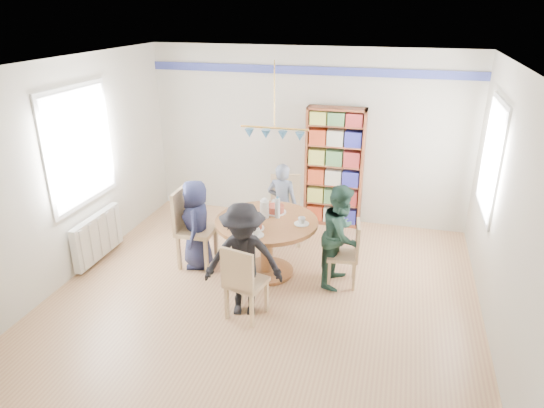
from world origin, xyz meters
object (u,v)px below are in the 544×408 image
(chair_left, at_px, (190,224))
(chair_far, at_px, (286,206))
(person_near, at_px, (243,260))
(person_far, at_px, (282,204))
(person_left, at_px, (196,224))
(chair_near, at_px, (243,280))
(dining_table, at_px, (267,234))
(bookshelf, at_px, (334,169))
(radiator, at_px, (98,237))
(chair_right, at_px, (349,251))
(person_right, at_px, (341,236))

(chair_left, distance_m, chair_far, 1.47)
(person_near, bearing_deg, person_far, 77.89)
(person_left, bearing_deg, chair_near, 26.75)
(person_far, relative_size, person_near, 0.90)
(dining_table, xyz_separation_m, bookshelf, (0.59, 1.77, 0.36))
(radiator, height_order, chair_far, chair_far)
(chair_right, bearing_deg, person_near, -139.27)
(radiator, bearing_deg, person_near, -15.60)
(person_near, distance_m, bookshelf, 2.76)
(person_right, xyz_separation_m, person_near, (-0.95, -0.93, 0.02))
(chair_near, height_order, person_left, person_left)
(chair_near, bearing_deg, bookshelf, 78.69)
(person_left, bearing_deg, person_far, 119.17)
(chair_right, xyz_separation_m, person_right, (-0.10, 0.02, 0.18))
(dining_table, distance_m, person_near, 0.92)
(chair_right, bearing_deg, person_left, -178.83)
(person_far, distance_m, person_near, 1.83)
(person_far, height_order, bookshelf, bookshelf)
(radiator, height_order, bookshelf, bookshelf)
(chair_near, bearing_deg, person_far, 91.49)
(chair_near, height_order, person_near, person_near)
(person_left, height_order, person_right, person_right)
(chair_left, bearing_deg, bookshelf, 47.89)
(radiator, xyz_separation_m, person_near, (2.29, -0.64, 0.32))
(chair_left, xyz_separation_m, chair_near, (1.06, -1.01, -0.09))
(chair_left, distance_m, bookshelf, 2.45)
(person_near, bearing_deg, radiator, 151.66)
(dining_table, height_order, chair_right, chair_right)
(dining_table, relative_size, chair_far, 1.32)
(dining_table, xyz_separation_m, person_right, (0.94, 0.02, 0.09))
(chair_left, relative_size, chair_right, 1.26)
(chair_left, bearing_deg, person_left, -8.86)
(chair_left, bearing_deg, chair_near, -43.54)
(person_right, bearing_deg, bookshelf, 20.25)
(dining_table, bearing_deg, chair_near, -88.68)
(person_left, relative_size, person_far, 1.00)
(radiator, xyz_separation_m, person_far, (2.27, 1.19, 0.25))
(radiator, height_order, dining_table, dining_table)
(chair_left, height_order, chair_far, chair_left)
(dining_table, relative_size, chair_left, 1.23)
(person_near, bearing_deg, dining_table, 76.84)
(bookshelf, bearing_deg, chair_near, -101.31)
(chair_near, height_order, person_far, person_far)
(chair_right, distance_m, chair_far, 1.45)
(dining_table, distance_m, person_far, 0.92)
(chair_far, bearing_deg, person_far, -110.55)
(radiator, relative_size, person_near, 0.75)
(chair_right, height_order, chair_near, chair_near)
(dining_table, relative_size, person_right, 1.00)
(chair_near, xyz_separation_m, person_left, (-0.96, 0.99, 0.10))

